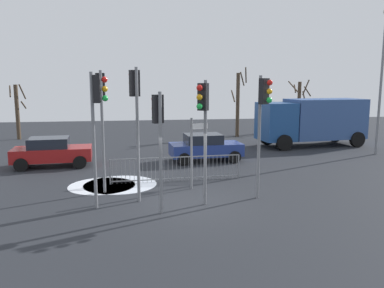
{
  "coord_description": "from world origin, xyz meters",
  "views": [
    {
      "loc": [
        -1.76,
        -12.98,
        4.24
      ],
      "look_at": [
        0.58,
        2.51,
        1.7
      ],
      "focal_mm": 36.18,
      "sensor_mm": 36.0,
      "label": 1
    }
  ],
  "objects_px": {
    "traffic_light_rear_left": "(158,125)",
    "street_lamp": "(382,69)",
    "delivery_truck": "(312,120)",
    "bare_tree_right": "(17,111)",
    "car_red_far": "(52,151)",
    "bare_tree_centre": "(299,103)",
    "direction_sign_post": "(193,149)",
    "bare_tree_left": "(238,103)",
    "traffic_light_rear_right": "(97,110)",
    "traffic_light_foreground_left": "(101,104)",
    "car_blue_trailing": "(205,147)",
    "traffic_light_foreground_right": "(203,115)",
    "traffic_light_mid_left": "(263,110)",
    "traffic_light_mid_right": "(135,104)"
  },
  "relations": [
    {
      "from": "bare_tree_right",
      "to": "traffic_light_rear_left",
      "type": "bearing_deg",
      "value": -62.66
    },
    {
      "from": "delivery_truck",
      "to": "street_lamp",
      "type": "height_order",
      "value": "street_lamp"
    },
    {
      "from": "traffic_light_mid_right",
      "to": "traffic_light_mid_left",
      "type": "distance_m",
      "value": 4.48
    },
    {
      "from": "delivery_truck",
      "to": "bare_tree_right",
      "type": "distance_m",
      "value": 20.99
    },
    {
      "from": "traffic_light_mid_right",
      "to": "traffic_light_foreground_right",
      "type": "height_order",
      "value": "traffic_light_mid_right"
    },
    {
      "from": "car_blue_trailing",
      "to": "traffic_light_rear_right",
      "type": "bearing_deg",
      "value": -128.47
    },
    {
      "from": "car_blue_trailing",
      "to": "street_lamp",
      "type": "xyz_separation_m",
      "value": [
        10.3,
        0.4,
        4.16
      ]
    },
    {
      "from": "traffic_light_foreground_right",
      "to": "traffic_light_rear_left",
      "type": "relative_size",
      "value": 1.09
    },
    {
      "from": "traffic_light_rear_left",
      "to": "delivery_truck",
      "type": "relative_size",
      "value": 0.54
    },
    {
      "from": "traffic_light_mid_right",
      "to": "bare_tree_right",
      "type": "distance_m",
      "value": 18.54
    },
    {
      "from": "traffic_light_mid_left",
      "to": "street_lamp",
      "type": "height_order",
      "value": "street_lamp"
    },
    {
      "from": "direction_sign_post",
      "to": "delivery_truck",
      "type": "distance_m",
      "value": 13.06
    },
    {
      "from": "delivery_truck",
      "to": "bare_tree_centre",
      "type": "distance_m",
      "value": 8.63
    },
    {
      "from": "traffic_light_rear_left",
      "to": "direction_sign_post",
      "type": "distance_m",
      "value": 3.29
    },
    {
      "from": "traffic_light_mid_left",
      "to": "car_blue_trailing",
      "type": "xyz_separation_m",
      "value": [
        -0.76,
        7.0,
        -2.5
      ]
    },
    {
      "from": "car_red_far",
      "to": "bare_tree_centre",
      "type": "bearing_deg",
      "value": 29.19
    },
    {
      "from": "direction_sign_post",
      "to": "delivery_truck",
      "type": "xyz_separation_m",
      "value": [
        9.37,
        9.1,
        0.14
      ]
    },
    {
      "from": "direction_sign_post",
      "to": "bare_tree_right",
      "type": "xyz_separation_m",
      "value": [
        -10.72,
        15.17,
        0.53
      ]
    },
    {
      "from": "direction_sign_post",
      "to": "bare_tree_right",
      "type": "height_order",
      "value": "bare_tree_right"
    },
    {
      "from": "traffic_light_rear_right",
      "to": "direction_sign_post",
      "type": "height_order",
      "value": "traffic_light_rear_right"
    },
    {
      "from": "direction_sign_post",
      "to": "street_lamp",
      "type": "distance_m",
      "value": 13.49
    },
    {
      "from": "car_red_far",
      "to": "street_lamp",
      "type": "distance_m",
      "value": 18.65
    },
    {
      "from": "traffic_light_mid_left",
      "to": "bare_tree_left",
      "type": "bearing_deg",
      "value": -132.46
    },
    {
      "from": "traffic_light_rear_left",
      "to": "car_blue_trailing",
      "type": "distance_m",
      "value": 8.7
    },
    {
      "from": "traffic_light_mid_right",
      "to": "bare_tree_right",
      "type": "height_order",
      "value": "traffic_light_mid_right"
    },
    {
      "from": "traffic_light_mid_right",
      "to": "bare_tree_left",
      "type": "distance_m",
      "value": 17.33
    },
    {
      "from": "direction_sign_post",
      "to": "traffic_light_foreground_left",
      "type": "bearing_deg",
      "value": 157.61
    },
    {
      "from": "delivery_truck",
      "to": "street_lamp",
      "type": "relative_size",
      "value": 0.88
    },
    {
      "from": "car_red_far",
      "to": "bare_tree_right",
      "type": "distance_m",
      "value": 11.05
    },
    {
      "from": "traffic_light_mid_right",
      "to": "car_blue_trailing",
      "type": "distance_m",
      "value": 7.96
    },
    {
      "from": "traffic_light_mid_right",
      "to": "delivery_truck",
      "type": "bearing_deg",
      "value": 18.13
    },
    {
      "from": "car_red_far",
      "to": "traffic_light_rear_left",
      "type": "bearing_deg",
      "value": -61.92
    },
    {
      "from": "traffic_light_rear_right",
      "to": "bare_tree_right",
      "type": "distance_m",
      "value": 18.59
    },
    {
      "from": "car_blue_trailing",
      "to": "delivery_truck",
      "type": "relative_size",
      "value": 0.54
    },
    {
      "from": "car_red_far",
      "to": "bare_tree_left",
      "type": "distance_m",
      "value": 15.22
    },
    {
      "from": "traffic_light_foreground_right",
      "to": "car_red_far",
      "type": "height_order",
      "value": "traffic_light_foreground_right"
    },
    {
      "from": "traffic_light_mid_right",
      "to": "bare_tree_centre",
      "type": "height_order",
      "value": "traffic_light_mid_right"
    },
    {
      "from": "traffic_light_mid_left",
      "to": "car_blue_trailing",
      "type": "relative_size",
      "value": 1.14
    },
    {
      "from": "traffic_light_rear_left",
      "to": "street_lamp",
      "type": "distance_m",
      "value": 15.8
    },
    {
      "from": "traffic_light_mid_right",
      "to": "car_red_far",
      "type": "relative_size",
      "value": 1.21
    },
    {
      "from": "delivery_truck",
      "to": "bare_tree_left",
      "type": "xyz_separation_m",
      "value": [
        -3.68,
        5.05,
        0.86
      ]
    },
    {
      "from": "direction_sign_post",
      "to": "bare_tree_centre",
      "type": "distance_m",
      "value": 21.09
    },
    {
      "from": "traffic_light_rear_left",
      "to": "bare_tree_centre",
      "type": "height_order",
      "value": "bare_tree_centre"
    },
    {
      "from": "traffic_light_rear_left",
      "to": "street_lamp",
      "type": "bearing_deg",
      "value": 10.95
    },
    {
      "from": "traffic_light_foreground_left",
      "to": "delivery_truck",
      "type": "distance_m",
      "value": 15.8
    },
    {
      "from": "car_red_far",
      "to": "delivery_truck",
      "type": "bearing_deg",
      "value": 10.03
    },
    {
      "from": "car_red_far",
      "to": "direction_sign_post",
      "type": "bearing_deg",
      "value": -42.75
    },
    {
      "from": "bare_tree_right",
      "to": "bare_tree_centre",
      "type": "bearing_deg",
      "value": 5.28
    },
    {
      "from": "car_red_far",
      "to": "car_blue_trailing",
      "type": "distance_m",
      "value": 7.87
    },
    {
      "from": "bare_tree_left",
      "to": "bare_tree_right",
      "type": "distance_m",
      "value": 16.45
    }
  ]
}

